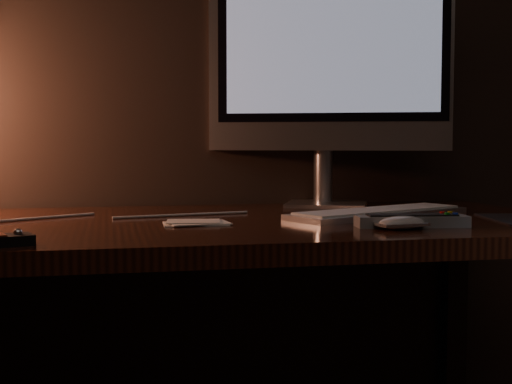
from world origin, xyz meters
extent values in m
cube|color=#38170C|center=(0.00, 1.85, 0.73)|extent=(1.60, 0.75, 0.04)
cube|color=black|center=(0.75, 2.18, 0.35)|extent=(0.06, 0.06, 0.71)
cube|color=black|center=(0.00, 2.20, 0.45)|extent=(1.48, 0.02, 0.51)
cube|color=silver|center=(0.36, 2.14, 0.75)|extent=(0.26, 0.25, 0.01)
cylinder|color=silver|center=(0.36, 2.17, 0.83)|extent=(0.07, 0.07, 0.14)
cube|color=silver|center=(0.36, 2.13, 1.15)|extent=(0.60, 0.28, 0.52)
cube|color=black|center=(0.36, 2.11, 1.19)|extent=(0.55, 0.23, 0.44)
cube|color=#99AAD1|center=(0.36, 2.11, 1.19)|extent=(0.51, 0.21, 0.39)
cube|color=silver|center=(0.39, 1.86, 0.76)|extent=(0.47, 0.31, 0.02)
ellipsoid|color=white|center=(0.35, 1.62, 0.76)|extent=(0.10, 0.06, 0.02)
cube|color=gray|center=(0.39, 1.66, 0.76)|extent=(0.23, 0.08, 0.02)
cube|color=black|center=(0.39, 1.66, 0.77)|extent=(0.18, 0.06, 0.00)
cylinder|color=red|center=(0.39, 1.66, 0.78)|extent=(0.01, 0.01, 0.00)
cylinder|color=#0C8C19|center=(0.39, 1.66, 0.78)|extent=(0.01, 0.01, 0.00)
cylinder|color=gold|center=(0.39, 1.66, 0.78)|extent=(0.01, 0.01, 0.00)
cylinder|color=#1433BF|center=(0.39, 1.66, 0.78)|extent=(0.01, 0.01, 0.00)
cube|color=white|center=(-0.03, 1.79, 0.75)|extent=(0.13, 0.09, 0.01)
cylinder|color=white|center=(-0.21, 1.93, 0.75)|extent=(0.63, 0.23, 0.01)
camera|label=1|loc=(-0.21, 0.34, 0.92)|focal=50.00mm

